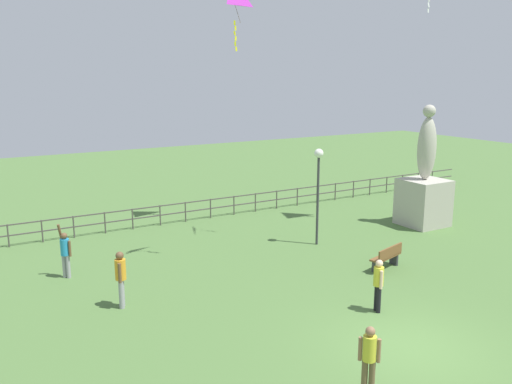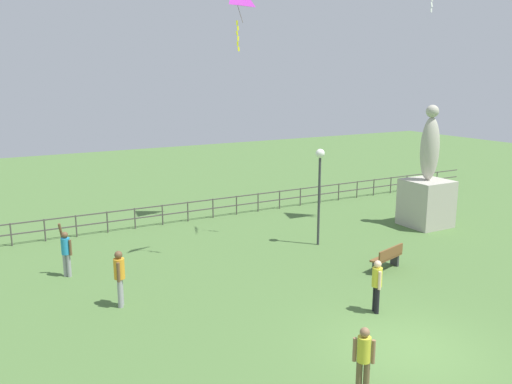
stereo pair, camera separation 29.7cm
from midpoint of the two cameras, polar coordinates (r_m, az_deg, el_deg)
ground_plane at (r=14.65m, az=16.42°, el=-15.67°), size 80.00×80.00×0.00m
statue_monument at (r=25.58m, az=18.00°, el=0.15°), size 1.88×1.88×5.48m
lamppost at (r=21.44m, az=7.16°, el=1.84°), size 0.36×0.36×3.93m
park_bench at (r=19.68m, az=14.21°, el=-6.73°), size 1.55×0.81×0.85m
person_1 at (r=16.48m, az=-13.77°, el=-8.53°), size 0.32×0.49×1.73m
person_2 at (r=19.38m, az=-19.10°, el=-5.87°), size 0.37×0.47×1.87m
person_3 at (r=16.08m, az=13.22°, el=-9.35°), size 0.29×0.45×1.58m
person_4 at (r=12.17m, az=12.07°, el=-16.71°), size 0.37×0.35×1.57m
waterfront_railing at (r=25.40m, az=-7.06°, el=-1.78°), size 36.03×0.06×0.95m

